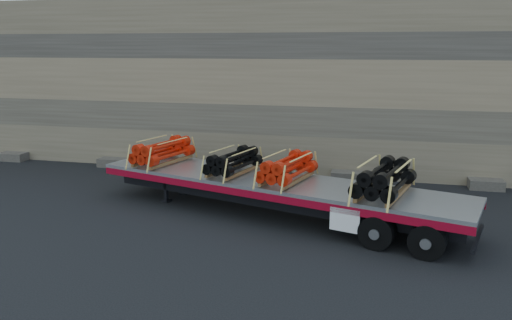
{
  "coord_description": "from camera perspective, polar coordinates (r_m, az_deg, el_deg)",
  "views": [
    {
      "loc": [
        2.92,
        -14.29,
        5.11
      ],
      "look_at": [
        -0.77,
        1.12,
        1.47
      ],
      "focal_mm": 35.0,
      "sensor_mm": 36.0,
      "label": 1
    }
  ],
  "objects": [
    {
      "name": "bundle_rear",
      "position": [
        13.83,
        14.46,
        -2.23
      ],
      "size": [
        1.8,
        2.61,
        0.84
      ],
      "primitive_type": null,
      "rotation": [
        0.0,
        0.0,
        -0.28
      ],
      "color": "black",
      "rests_on": "trailer"
    },
    {
      "name": "bundle_front",
      "position": [
        17.37,
        -10.61,
        0.93
      ],
      "size": [
        1.68,
        2.43,
        0.78
      ],
      "primitive_type": null,
      "rotation": [
        0.0,
        0.0,
        -0.28
      ],
      "color": "red",
      "rests_on": "trailer"
    },
    {
      "name": "rock_wall",
      "position": [
        21.05,
        5.53,
        8.5
      ],
      "size": [
        44.0,
        3.0,
        7.0
      ],
      "primitive_type": "cube",
      "color": "#7A6B54",
      "rests_on": "ground"
    },
    {
      "name": "ground",
      "position": [
        15.45,
        1.83,
        -6.38
      ],
      "size": [
        120.0,
        120.0,
        0.0
      ],
      "primitive_type": "plane",
      "color": "black",
      "rests_on": "ground"
    },
    {
      "name": "bundle_midrear",
      "position": [
        14.82,
        3.62,
        -1.01
      ],
      "size": [
        1.61,
        2.34,
        0.75
      ],
      "primitive_type": null,
      "rotation": [
        0.0,
        0.0,
        -0.28
      ],
      "color": "red",
      "rests_on": "trailer"
    },
    {
      "name": "bundle_midfront",
      "position": [
        15.72,
        -2.61,
        -0.25
      ],
      "size": [
        1.53,
        2.22,
        0.72
      ],
      "primitive_type": null,
      "rotation": [
        0.0,
        0.0,
        -0.28
      ],
      "color": "black",
      "rests_on": "trailer"
    },
    {
      "name": "trailer",
      "position": [
        15.29,
        1.92,
        -4.29
      ],
      "size": [
        11.85,
        5.41,
        1.17
      ],
      "primitive_type": null,
      "rotation": [
        0.0,
        0.0,
        -0.28
      ],
      "color": "#AFB2B7",
      "rests_on": "ground"
    }
  ]
}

